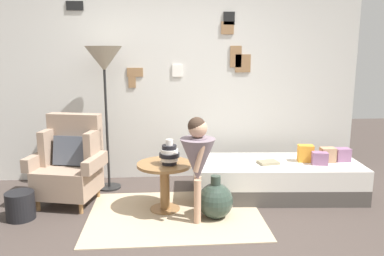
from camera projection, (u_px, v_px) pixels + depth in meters
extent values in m
plane|color=#423833|center=(183.00, 246.00, 3.32)|extent=(12.00, 12.00, 0.00)
cube|color=beige|center=(175.00, 79.00, 4.97)|extent=(4.80, 0.10, 2.60)
cube|color=olive|center=(132.00, 82.00, 4.89)|extent=(0.09, 0.02, 0.14)
cube|color=#B3B3B0|center=(132.00, 82.00, 4.88)|extent=(0.07, 0.01, 0.11)
cube|color=olive|center=(135.00, 72.00, 4.86)|extent=(0.20, 0.02, 0.11)
cube|color=#9F9F9D|center=(135.00, 72.00, 4.86)|extent=(0.16, 0.01, 0.09)
cube|color=black|center=(75.00, 6.00, 4.65)|extent=(0.20, 0.02, 0.11)
cube|color=silver|center=(75.00, 6.00, 4.65)|extent=(0.16, 0.01, 0.08)
cube|color=white|center=(177.00, 70.00, 4.90)|extent=(0.13, 0.02, 0.16)
cube|color=beige|center=(177.00, 71.00, 4.90)|extent=(0.10, 0.01, 0.12)
cube|color=olive|center=(236.00, 57.00, 4.92)|extent=(0.15, 0.02, 0.27)
cube|color=#B3B3A7|center=(236.00, 57.00, 4.92)|extent=(0.11, 0.01, 0.21)
cube|color=olive|center=(243.00, 63.00, 4.95)|extent=(0.20, 0.02, 0.23)
cube|color=silver|center=(243.00, 63.00, 4.94)|extent=(0.16, 0.01, 0.18)
cube|color=olive|center=(227.00, 28.00, 4.84)|extent=(0.16, 0.02, 0.16)
cube|color=#A3A39C|center=(227.00, 28.00, 4.84)|extent=(0.13, 0.01, 0.12)
cube|color=black|center=(229.00, 18.00, 4.82)|extent=(0.14, 0.02, 0.16)
cube|color=silver|center=(229.00, 18.00, 4.82)|extent=(0.11, 0.01, 0.12)
cube|color=tan|center=(175.00, 215.00, 3.94)|extent=(1.75, 1.29, 0.01)
cylinder|color=#9E7042|center=(38.00, 205.00, 4.06)|extent=(0.04, 0.04, 0.12)
cylinder|color=#9E7042|center=(81.00, 208.00, 3.98)|extent=(0.04, 0.04, 0.12)
cylinder|color=#9E7042|center=(59.00, 190.00, 4.49)|extent=(0.04, 0.04, 0.12)
cylinder|color=#9E7042|center=(98.00, 192.00, 4.42)|extent=(0.04, 0.04, 0.12)
cube|color=gray|center=(68.00, 180.00, 4.20)|extent=(0.71, 0.68, 0.30)
cube|color=gray|center=(75.00, 138.00, 4.34)|extent=(0.62, 0.28, 0.55)
cube|color=gray|center=(48.00, 147.00, 4.26)|extent=(0.15, 0.32, 0.39)
cube|color=gray|center=(93.00, 149.00, 4.18)|extent=(0.15, 0.32, 0.39)
cube|color=gray|center=(38.00, 160.00, 4.18)|extent=(0.20, 0.51, 0.14)
cube|color=gray|center=(95.00, 163.00, 4.08)|extent=(0.20, 0.51, 0.14)
cube|color=#474C56|center=(71.00, 151.00, 4.23)|extent=(0.39, 0.24, 0.33)
cube|color=#4C4742|center=(275.00, 187.00, 4.50)|extent=(1.95, 0.93, 0.18)
cube|color=silver|center=(276.00, 171.00, 4.46)|extent=(1.95, 0.93, 0.22)
cube|color=gray|center=(342.00, 155.00, 4.45)|extent=(0.17, 0.12, 0.15)
cube|color=tan|center=(328.00, 155.00, 4.42)|extent=(0.16, 0.12, 0.17)
cube|color=gray|center=(320.00, 158.00, 4.32)|extent=(0.19, 0.15, 0.14)
cube|color=orange|center=(306.00, 153.00, 4.43)|extent=(0.19, 0.15, 0.19)
cylinder|color=olive|center=(165.00, 209.00, 4.08)|extent=(0.31, 0.31, 0.02)
cylinder|color=olive|center=(165.00, 187.00, 4.03)|extent=(0.10, 0.10, 0.46)
cylinder|color=olive|center=(164.00, 165.00, 3.98)|extent=(0.57, 0.57, 0.03)
cylinder|color=black|center=(169.00, 162.00, 3.94)|extent=(0.15, 0.15, 0.04)
cylinder|color=white|center=(169.00, 159.00, 3.93)|extent=(0.18, 0.18, 0.04)
cylinder|color=black|center=(169.00, 155.00, 3.92)|extent=(0.21, 0.21, 0.04)
cylinder|color=white|center=(169.00, 151.00, 3.91)|extent=(0.18, 0.18, 0.04)
cylinder|color=black|center=(169.00, 147.00, 3.90)|extent=(0.15, 0.15, 0.04)
cylinder|color=white|center=(169.00, 142.00, 3.89)|extent=(0.07, 0.07, 0.06)
cylinder|color=black|center=(110.00, 187.00, 4.74)|extent=(0.28, 0.28, 0.02)
cylinder|color=black|center=(107.00, 122.00, 4.58)|extent=(0.03, 0.03, 1.62)
cone|color=#9E937F|center=(104.00, 59.00, 4.43)|extent=(0.43, 0.43, 0.29)
cylinder|color=tan|center=(197.00, 202.00, 3.72)|extent=(0.07, 0.07, 0.45)
cylinder|color=tan|center=(198.00, 198.00, 3.81)|extent=(0.07, 0.07, 0.45)
cone|color=slate|center=(198.00, 160.00, 3.68)|extent=(0.34, 0.34, 0.42)
cylinder|color=slate|center=(198.00, 146.00, 3.66)|extent=(0.17, 0.17, 0.16)
cylinder|color=tan|center=(200.00, 158.00, 3.55)|extent=(0.13, 0.06, 0.29)
cylinder|color=tan|center=(200.00, 151.00, 3.79)|extent=(0.13, 0.06, 0.29)
sphere|color=tan|center=(198.00, 128.00, 3.62)|extent=(0.18, 0.18, 0.18)
sphere|color=#38281E|center=(197.00, 126.00, 3.62)|extent=(0.17, 0.17, 0.17)
cube|color=gray|center=(268.00, 162.00, 4.36)|extent=(0.25, 0.20, 0.03)
sphere|color=#2D3D33|center=(215.00, 201.00, 3.86)|extent=(0.36, 0.36, 0.36)
cylinder|color=#2D3D33|center=(216.00, 180.00, 3.82)|extent=(0.10, 0.10, 0.09)
cylinder|color=black|center=(20.00, 206.00, 3.84)|extent=(0.28, 0.28, 0.28)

